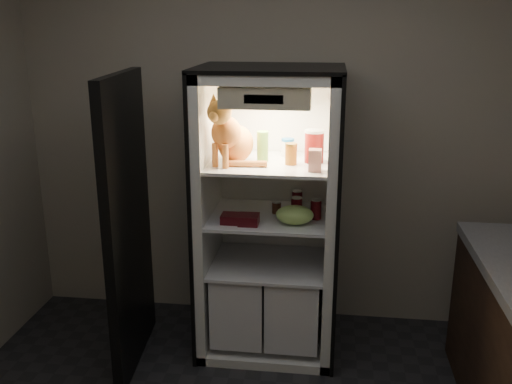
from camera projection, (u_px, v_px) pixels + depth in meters
The scene contains 16 objects.
room_shell at pixel (233, 160), 2.20m from camera, with size 3.60×3.60×3.60m.
refrigerator at pixel (269, 233), 3.76m from camera, with size 0.90×0.72×1.88m.
fridge_door at pixel (128, 227), 3.52m from camera, with size 0.13×0.87×1.85m.
tabby_cat at pixel (231, 137), 3.48m from camera, with size 0.37×0.44×0.45m.
parmesan_shaker at pixel (263, 146), 3.54m from camera, with size 0.07×0.07×0.19m.
mayo_tub at pixel (288, 147), 3.70m from camera, with size 0.08×0.08×0.12m.
salsa_jar at pixel (291, 154), 3.48m from camera, with size 0.07×0.07×0.13m.
pepper_jar at pixel (314, 146), 3.52m from camera, with size 0.12×0.12×0.20m.
cream_carton at pixel (315, 160), 3.33m from camera, with size 0.08×0.08×0.13m, color silver.
soda_can_a at pixel (297, 200), 3.75m from camera, with size 0.07×0.07×0.13m.
soda_can_b at pixel (316, 209), 3.57m from camera, with size 0.07×0.07×0.13m.
soda_can_c at pixel (297, 207), 3.60m from camera, with size 0.07×0.07×0.13m.
condiment_jar at pixel (277, 207), 3.68m from camera, with size 0.06×0.06×0.08m.
grape_bag at pixel (295, 215), 3.48m from camera, with size 0.23×0.17×0.12m, color #83B454.
berry_box_left at pixel (230, 218), 3.51m from camera, with size 0.11×0.11×0.06m, color #510D13.
berry_box_right at pixel (249, 220), 3.48m from camera, with size 0.12×0.12×0.06m, color #510D13.
Camera 1 is at (0.37, -2.11, 2.14)m, focal length 40.00 mm.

